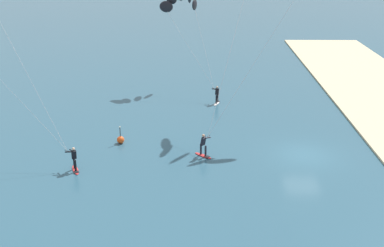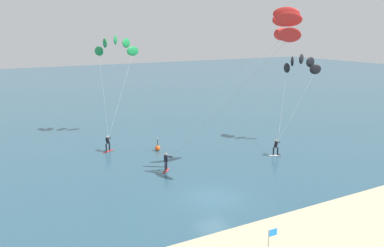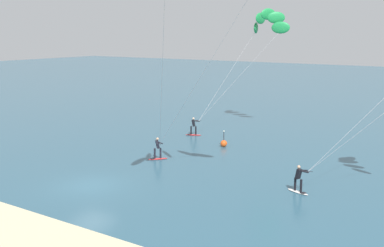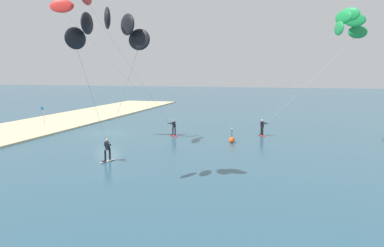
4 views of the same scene
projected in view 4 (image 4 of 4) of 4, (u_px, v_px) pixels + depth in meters
The scene contains 6 objects.
ground_plane at pixel (107, 134), 39.59m from camera, with size 240.00×240.00×0.00m, color #2D566B.
sand_strip at pixel (23, 129), 42.25m from camera, with size 80.00×10.61×0.16m, color beige.
kitesurfer_nearshore at pixel (345, 28), 31.39m from camera, with size 7.27×9.43×11.65m.
kitesurfer_mid_water at pixel (108, 38), 19.62m from camera, with size 8.56×6.06×9.69m.
marker_buoy at pixel (232, 140), 34.32m from camera, with size 0.56×0.56×1.38m.
beach_flag at pixel (43, 112), 44.61m from camera, with size 0.56×0.05×2.20m.
Camera 4 is at (35.46, 18.65, 6.47)m, focal length 35.41 mm.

